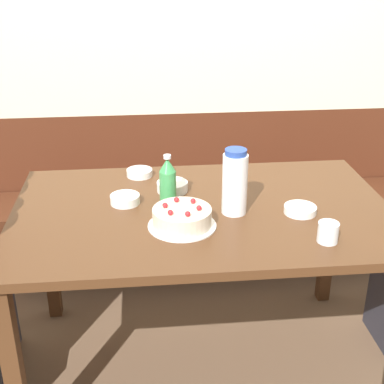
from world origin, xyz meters
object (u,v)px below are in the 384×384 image
Objects in this scene: bowl_rice_small at (140,173)px; bowl_sauce_shallow at (300,210)px; glass_water_tall at (328,232)px; birthday_cake at (182,218)px; soju_bottle at (168,181)px; bowl_soup_white at (125,199)px; water_pitcher at (235,182)px; bowl_side_dish at (172,186)px; bench_seat at (185,232)px.

bowl_sauce_shallow is at bearing -35.41° from bowl_rice_small.
bowl_rice_small is 0.92× the size of bowl_sauce_shallow.
bowl_sauce_shallow is (0.62, -0.44, -0.00)m from bowl_rice_small.
glass_water_tall is at bearing -82.25° from bowl_sauce_shallow.
glass_water_tall is at bearing -18.25° from birthday_cake.
soju_bottle reaches higher than bowl_soup_white.
soju_bottle reaches higher than bowl_sauce_shallow.
water_pitcher is 1.99× the size of bowl_side_dish.
birthday_cake is 1.22× the size of soju_bottle.
bowl_side_dish is (0.14, -0.18, 0.01)m from bowl_rice_small.
bowl_side_dish is at bearing 78.35° from soju_bottle.
bowl_soup_white is 0.22m from bowl_side_dish.
soju_bottle is 1.76× the size of bowl_soup_white.
bowl_soup_white is 1.62× the size of glass_water_tall.
water_pitcher is 0.28m from bowl_sauce_shallow.
bowl_rice_small is 1.58× the size of glass_water_tall.
bowl_soup_white reaches higher than bench_seat.
bowl_soup_white is 0.29m from bowl_rice_small.
bench_seat is 1.14m from birthday_cake.
water_pitcher reaches higher than soju_bottle.
soju_bottle is at bearing 164.90° from bowl_sauce_shallow.
birthday_cake is at bearing 161.75° from glass_water_tall.
bowl_side_dish is at bearing -53.05° from bowl_rice_small.
water_pitcher is at bearing -48.36° from bowl_rice_small.
birthday_cake is 0.47m from bowl_sauce_shallow.
water_pitcher is 2.19× the size of bowl_soup_white.
birthday_cake is 0.98× the size of water_pitcher.
birthday_cake is 3.46× the size of glass_water_tall.
bowl_sauce_shallow is at bearing -7.08° from water_pitcher.
glass_water_tall is at bearing -43.51° from bowl_side_dish.
bowl_sauce_shallow is at bearing 7.93° from birthday_cake.
glass_water_tall reaches higher than bowl_rice_small.
soju_bottle is at bearing 157.30° from water_pitcher.
bench_seat is 1.12m from water_pitcher.
birthday_cake is at bearing -87.36° from bowl_side_dish.
bench_seat is 0.99m from bowl_soup_white.
bowl_sauce_shallow is (0.50, -0.14, -0.08)m from soju_bottle.
bowl_rice_small is at bearing -117.50° from bench_seat.
bench_seat is 23.24× the size of bowl_rice_small.
bowl_side_dish is (-0.11, -0.65, 0.58)m from bench_seat.
bench_seat is at bearing 67.92° from bowl_soup_white.
bowl_side_dish is 0.70m from glass_water_tall.
bowl_soup_white is at bearing -102.13° from bowl_rice_small.
water_pitcher is at bearing 172.92° from bowl_sauce_shallow.
soju_bottle is (-0.25, 0.10, -0.03)m from water_pitcher.
water_pitcher is at bearing -82.41° from bench_seat.
glass_water_tall is at bearing -42.27° from water_pitcher.
bowl_sauce_shallow is at bearing -28.15° from bowl_side_dish.
water_pitcher is 1.25× the size of soju_bottle.
birthday_cake is at bearing -73.25° from bowl_rice_small.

